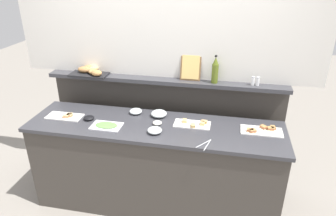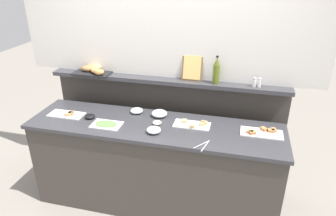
{
  "view_description": "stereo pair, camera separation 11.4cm",
  "coord_description": "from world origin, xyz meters",
  "px_view_note": "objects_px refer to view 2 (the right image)",
  "views": [
    {
      "loc": [
        0.63,
        -2.47,
        2.3
      ],
      "look_at": [
        0.11,
        0.1,
        1.07
      ],
      "focal_mm": 33.02,
      "sensor_mm": 36.0,
      "label": 1
    },
    {
      "loc": [
        0.74,
        -2.45,
        2.3
      ],
      "look_at": [
        0.11,
        0.1,
        1.07
      ],
      "focal_mm": 33.02,
      "sensor_mm": 36.0,
      "label": 2
    }
  ],
  "objects_px": {
    "framed_picture": "(192,68)",
    "sandwich_platter_side": "(193,124)",
    "sandwich_platter_rear": "(67,114)",
    "sandwich_platter_front": "(262,132)",
    "glass_bowl_small": "(137,111)",
    "salt_shaker": "(254,82)",
    "bread_basket": "(93,70)",
    "glass_bowl_medium": "(160,114)",
    "condiment_bowl_red": "(90,116)",
    "condiment_bowl_cream": "(157,123)",
    "cold_cuts_platter": "(106,124)",
    "olive_oil_bottle": "(216,71)",
    "glass_bowl_large": "(154,130)",
    "pepper_shaker": "(259,83)",
    "serving_tongs": "(204,145)"
  },
  "relations": [
    {
      "from": "condiment_bowl_red",
      "to": "salt_shaker",
      "type": "xyz_separation_m",
      "value": [
        1.53,
        0.44,
        0.34
      ]
    },
    {
      "from": "glass_bowl_large",
      "to": "olive_oil_bottle",
      "type": "bearing_deg",
      "value": 49.61
    },
    {
      "from": "cold_cuts_platter",
      "to": "bread_basket",
      "type": "xyz_separation_m",
      "value": [
        -0.36,
        0.54,
        0.34
      ]
    },
    {
      "from": "salt_shaker",
      "to": "bread_basket",
      "type": "xyz_separation_m",
      "value": [
        -1.67,
        0.0,
        -0.01
      ]
    },
    {
      "from": "sandwich_platter_front",
      "to": "glass_bowl_small",
      "type": "height_order",
      "value": "glass_bowl_small"
    },
    {
      "from": "glass_bowl_medium",
      "to": "sandwich_platter_front",
      "type": "bearing_deg",
      "value": -6.33
    },
    {
      "from": "condiment_bowl_cream",
      "to": "framed_picture",
      "type": "bearing_deg",
      "value": 60.79
    },
    {
      "from": "sandwich_platter_side",
      "to": "pepper_shaker",
      "type": "xyz_separation_m",
      "value": [
        0.56,
        0.34,
        0.34
      ]
    },
    {
      "from": "sandwich_platter_side",
      "to": "glass_bowl_small",
      "type": "relative_size",
      "value": 2.67
    },
    {
      "from": "sandwich_platter_rear",
      "to": "condiment_bowl_red",
      "type": "xyz_separation_m",
      "value": [
        0.25,
        -0.0,
        0.01
      ]
    },
    {
      "from": "sandwich_platter_rear",
      "to": "framed_picture",
      "type": "distance_m",
      "value": 1.33
    },
    {
      "from": "condiment_bowl_red",
      "to": "cold_cuts_platter",
      "type": "bearing_deg",
      "value": -24.44
    },
    {
      "from": "glass_bowl_medium",
      "to": "glass_bowl_small",
      "type": "xyz_separation_m",
      "value": [
        -0.25,
        0.02,
        -0.01
      ]
    },
    {
      "from": "sandwich_platter_rear",
      "to": "sandwich_platter_front",
      "type": "xyz_separation_m",
      "value": [
        1.88,
        0.09,
        0.0
      ]
    },
    {
      "from": "condiment_bowl_red",
      "to": "condiment_bowl_cream",
      "type": "bearing_deg",
      "value": 3.23
    },
    {
      "from": "framed_picture",
      "to": "sandwich_platter_side",
      "type": "bearing_deg",
      "value": -76.73
    },
    {
      "from": "glass_bowl_medium",
      "to": "condiment_bowl_red",
      "type": "bearing_deg",
      "value": -162.86
    },
    {
      "from": "sandwich_platter_rear",
      "to": "framed_picture",
      "type": "bearing_deg",
      "value": 21.99
    },
    {
      "from": "condiment_bowl_red",
      "to": "framed_picture",
      "type": "bearing_deg",
      "value": 27.37
    },
    {
      "from": "glass_bowl_medium",
      "to": "bread_basket",
      "type": "xyz_separation_m",
      "value": [
        -0.79,
        0.24,
        0.32
      ]
    },
    {
      "from": "serving_tongs",
      "to": "bread_basket",
      "type": "bearing_deg",
      "value": 152.61
    },
    {
      "from": "cold_cuts_platter",
      "to": "glass_bowl_medium",
      "type": "height_order",
      "value": "glass_bowl_medium"
    },
    {
      "from": "sandwich_platter_front",
      "to": "glass_bowl_small",
      "type": "xyz_separation_m",
      "value": [
        -1.22,
        0.13,
        0.01
      ]
    },
    {
      "from": "cold_cuts_platter",
      "to": "condiment_bowl_red",
      "type": "bearing_deg",
      "value": 155.56
    },
    {
      "from": "glass_bowl_large",
      "to": "bread_basket",
      "type": "xyz_separation_m",
      "value": [
        -0.83,
        0.56,
        0.32
      ]
    },
    {
      "from": "cold_cuts_platter",
      "to": "pepper_shaker",
      "type": "xyz_separation_m",
      "value": [
        1.35,
        0.54,
        0.34
      ]
    },
    {
      "from": "sandwich_platter_side",
      "to": "sandwich_platter_front",
      "type": "distance_m",
      "value": 0.62
    },
    {
      "from": "glass_bowl_large",
      "to": "serving_tongs",
      "type": "distance_m",
      "value": 0.48
    },
    {
      "from": "sandwich_platter_rear",
      "to": "glass_bowl_small",
      "type": "height_order",
      "value": "glass_bowl_small"
    },
    {
      "from": "bread_basket",
      "to": "glass_bowl_medium",
      "type": "bearing_deg",
      "value": -16.53
    },
    {
      "from": "pepper_shaker",
      "to": "glass_bowl_small",
      "type": "bearing_deg",
      "value": -169.41
    },
    {
      "from": "glass_bowl_small",
      "to": "serving_tongs",
      "type": "bearing_deg",
      "value": -31.27
    },
    {
      "from": "glass_bowl_large",
      "to": "salt_shaker",
      "type": "bearing_deg",
      "value": 33.81
    },
    {
      "from": "sandwich_platter_side",
      "to": "serving_tongs",
      "type": "height_order",
      "value": "sandwich_platter_side"
    },
    {
      "from": "sandwich_platter_front",
      "to": "glass_bowl_medium",
      "type": "distance_m",
      "value": 0.98
    },
    {
      "from": "condiment_bowl_cream",
      "to": "serving_tongs",
      "type": "height_order",
      "value": "condiment_bowl_cream"
    },
    {
      "from": "sandwich_platter_rear",
      "to": "bread_basket",
      "type": "xyz_separation_m",
      "value": [
        0.11,
        0.43,
        0.34
      ]
    },
    {
      "from": "framed_picture",
      "to": "serving_tongs",
      "type": "bearing_deg",
      "value": -71.6
    },
    {
      "from": "glass_bowl_medium",
      "to": "glass_bowl_small",
      "type": "relative_size",
      "value": 1.24
    },
    {
      "from": "sandwich_platter_rear",
      "to": "olive_oil_bottle",
      "type": "bearing_deg",
      "value": 16.85
    },
    {
      "from": "sandwich_platter_side",
      "to": "glass_bowl_medium",
      "type": "distance_m",
      "value": 0.37
    },
    {
      "from": "framed_picture",
      "to": "pepper_shaker",
      "type": "bearing_deg",
      "value": -3.37
    },
    {
      "from": "sandwich_platter_front",
      "to": "framed_picture",
      "type": "relative_size",
      "value": 1.42
    },
    {
      "from": "glass_bowl_small",
      "to": "olive_oil_bottle",
      "type": "xyz_separation_m",
      "value": [
        0.75,
        0.21,
        0.41
      ]
    },
    {
      "from": "olive_oil_bottle",
      "to": "framed_picture",
      "type": "height_order",
      "value": "olive_oil_bottle"
    },
    {
      "from": "glass_bowl_small",
      "to": "pepper_shaker",
      "type": "relative_size",
      "value": 1.46
    },
    {
      "from": "condiment_bowl_red",
      "to": "pepper_shaker",
      "type": "xyz_separation_m",
      "value": [
        1.57,
        0.44,
        0.34
      ]
    },
    {
      "from": "glass_bowl_small",
      "to": "sandwich_platter_front",
      "type": "bearing_deg",
      "value": -5.89
    },
    {
      "from": "sandwich_platter_front",
      "to": "condiment_bowl_red",
      "type": "xyz_separation_m",
      "value": [
        -1.63,
        -0.09,
        0.01
      ]
    },
    {
      "from": "pepper_shaker",
      "to": "framed_picture",
      "type": "height_order",
      "value": "framed_picture"
    }
  ]
}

